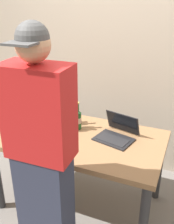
{
  "coord_description": "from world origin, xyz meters",
  "views": [
    {
      "loc": [
        0.85,
        -1.87,
        1.91
      ],
      "look_at": [
        0.07,
        0.0,
        0.99
      ],
      "focal_mm": 42.68,
      "sensor_mm": 36.0,
      "label": 1
    }
  ],
  "objects_px": {
    "beer_bottle_brown": "(78,119)",
    "beer_bottle_green": "(67,118)",
    "beer_bottle_dark": "(70,114)",
    "laptop": "(117,133)",
    "beer_bottle_amber": "(59,111)",
    "person_figure": "(43,164)"
  },
  "relations": [
    {
      "from": "beer_bottle_dark",
      "to": "beer_bottle_green",
      "type": "bearing_deg",
      "value": -76.81
    },
    {
      "from": "beer_bottle_amber",
      "to": "beer_bottle_green",
      "type": "height_order",
      "value": "beer_bottle_amber"
    },
    {
      "from": "laptop",
      "to": "person_figure",
      "type": "bearing_deg",
      "value": -108.82
    },
    {
      "from": "beer_bottle_dark",
      "to": "beer_bottle_amber",
      "type": "xyz_separation_m",
      "value": [
        -0.12,
        -0.02,
        0.02
      ]
    },
    {
      "from": "beer_bottle_green",
      "to": "person_figure",
      "type": "distance_m",
      "value": 0.75
    },
    {
      "from": "beer_bottle_dark",
      "to": "person_figure",
      "type": "distance_m",
      "value": 0.88
    },
    {
      "from": "beer_bottle_dark",
      "to": "beer_bottle_brown",
      "type": "relative_size",
      "value": 1.08
    },
    {
      "from": "beer_bottle_amber",
      "to": "beer_bottle_brown",
      "type": "relative_size",
      "value": 1.24
    },
    {
      "from": "beer_bottle_amber",
      "to": "person_figure",
      "type": "bearing_deg",
      "value": -68.19
    },
    {
      "from": "beer_bottle_green",
      "to": "person_figure",
      "type": "bearing_deg",
      "value": -75.43
    },
    {
      "from": "laptop",
      "to": "beer_bottle_dark",
      "type": "distance_m",
      "value": 0.49
    },
    {
      "from": "beer_bottle_amber",
      "to": "beer_bottle_green",
      "type": "xyz_separation_m",
      "value": [
        0.15,
        -0.11,
        -0.0
      ]
    },
    {
      "from": "laptop",
      "to": "beer_bottle_brown",
      "type": "height_order",
      "value": "beer_bottle_brown"
    },
    {
      "from": "laptop",
      "to": "beer_bottle_amber",
      "type": "height_order",
      "value": "beer_bottle_amber"
    },
    {
      "from": "beer_bottle_green",
      "to": "person_figure",
      "type": "relative_size",
      "value": 0.18
    },
    {
      "from": "beer_bottle_brown",
      "to": "beer_bottle_green",
      "type": "bearing_deg",
      "value": -131.17
    },
    {
      "from": "beer_bottle_dark",
      "to": "beer_bottle_green",
      "type": "height_order",
      "value": "beer_bottle_green"
    },
    {
      "from": "beer_bottle_brown",
      "to": "beer_bottle_green",
      "type": "height_order",
      "value": "beer_bottle_green"
    },
    {
      "from": "beer_bottle_dark",
      "to": "beer_bottle_green",
      "type": "distance_m",
      "value": 0.14
    },
    {
      "from": "person_figure",
      "to": "beer_bottle_dark",
      "type": "bearing_deg",
      "value": 104.36
    },
    {
      "from": "beer_bottle_green",
      "to": "beer_bottle_dark",
      "type": "bearing_deg",
      "value": 103.19
    },
    {
      "from": "laptop",
      "to": "beer_bottle_dark",
      "type": "bearing_deg",
      "value": 171.27
    }
  ]
}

